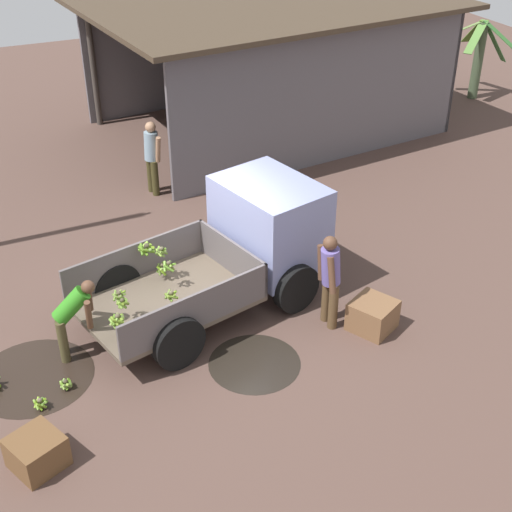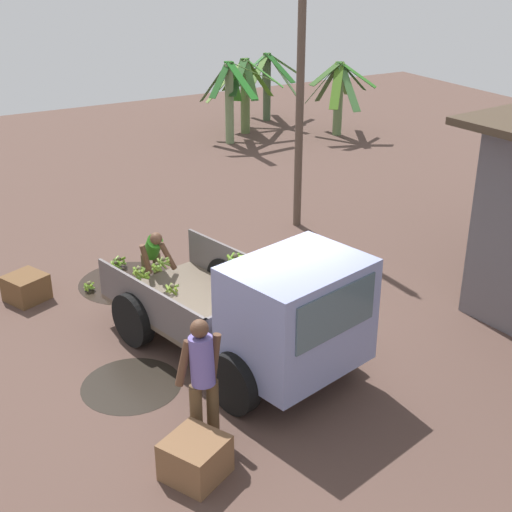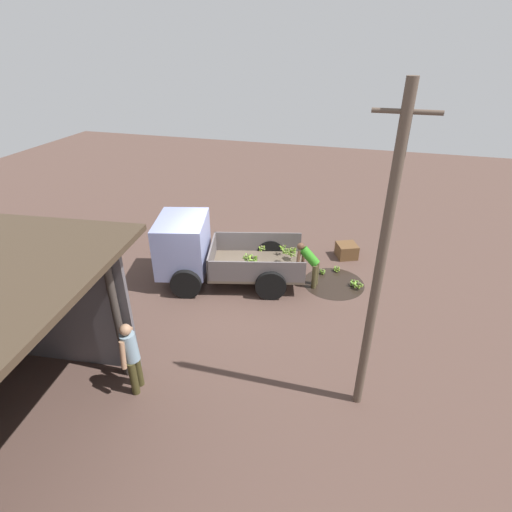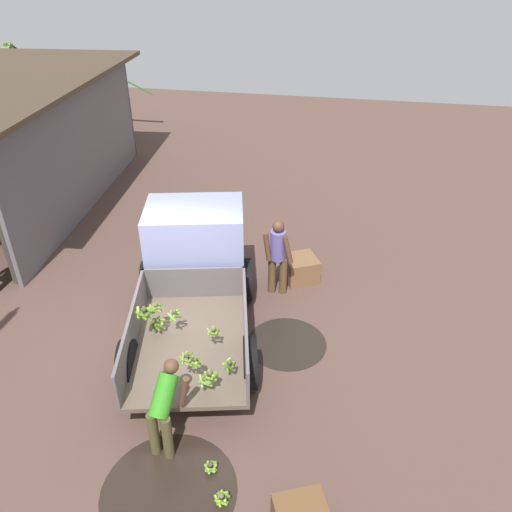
% 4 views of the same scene
% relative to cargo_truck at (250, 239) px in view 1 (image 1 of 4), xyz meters
% --- Properties ---
extents(ground, '(36.00, 36.00, 0.00)m').
position_rel_cargo_truck_xyz_m(ground, '(-0.84, 0.13, -1.03)').
color(ground, brown).
extents(mud_patch_0, '(1.45, 1.45, 0.01)m').
position_rel_cargo_truck_xyz_m(mud_patch_0, '(-0.78, -1.92, -1.03)').
color(mud_patch_0, black).
rests_on(mud_patch_0, ground).
extents(mud_patch_1, '(1.82, 1.82, 0.01)m').
position_rel_cargo_truck_xyz_m(mud_patch_1, '(-3.97, -0.82, -1.03)').
color(mud_patch_1, black).
rests_on(mud_patch_1, ground).
extents(cargo_truck, '(4.55, 2.90, 1.97)m').
position_rel_cargo_truck_xyz_m(cargo_truck, '(0.00, 0.00, 0.00)').
color(cargo_truck, brown).
rests_on(cargo_truck, ground).
extents(warehouse_shed, '(9.54, 7.26, 3.35)m').
position_rel_cargo_truck_xyz_m(warehouse_shed, '(4.03, 7.04, 1.40)').
color(warehouse_shed, '#5E595E').
rests_on(warehouse_shed, ground).
extents(banana_palm_3, '(2.69, 2.07, 3.32)m').
position_rel_cargo_truck_xyz_m(banana_palm_3, '(9.15, 9.66, 0.72)').
color(banana_palm_3, '#4E5D33').
rests_on(banana_palm_3, ground).
extents(banana_palm_4, '(2.01, 2.58, 2.29)m').
position_rel_cargo_truck_xyz_m(banana_palm_4, '(10.26, 6.59, 0.19)').
color(banana_palm_4, '#4A593C').
rests_on(banana_palm_4, ground).
extents(person_foreground_visitor, '(0.36, 0.63, 1.70)m').
position_rel_cargo_truck_xyz_m(person_foreground_visitor, '(0.75, -1.48, -0.09)').
color(person_foreground_visitor, brown).
rests_on(person_foreground_visitor, ground).
extents(person_worker_loading, '(0.71, 0.63, 1.33)m').
position_rel_cargo_truck_xyz_m(person_worker_loading, '(-3.23, -0.56, -0.26)').
color(person_worker_loading, '#4C4327').
rests_on(person_worker_loading, ground).
extents(person_bystander_near_shed, '(0.37, 0.62, 1.68)m').
position_rel_cargo_truck_xyz_m(person_bystander_near_shed, '(-0.41, 4.40, -0.10)').
color(person_bystander_near_shed, '#3E381C').
rests_on(person_bystander_near_shed, ground).
extents(banana_bunch_on_ground_0, '(0.22, 0.22, 0.18)m').
position_rel_cargo_truck_xyz_m(banana_bunch_on_ground_0, '(-3.98, -1.55, -0.93)').
color(banana_bunch_on_ground_0, brown).
rests_on(banana_bunch_on_ground_0, ground).
extents(banana_bunch_on_ground_3, '(0.20, 0.20, 0.17)m').
position_rel_cargo_truck_xyz_m(banana_bunch_on_ground_3, '(-3.56, -1.28, -0.94)').
color(banana_bunch_on_ground_3, '#453E2D').
rests_on(banana_bunch_on_ground_3, ground).
extents(wooden_crate_0, '(0.83, 0.83, 0.47)m').
position_rel_cargo_truck_xyz_m(wooden_crate_0, '(-4.19, -2.61, -0.80)').
color(wooden_crate_0, brown).
rests_on(wooden_crate_0, ground).
extents(wooden_crate_1, '(0.90, 0.90, 0.51)m').
position_rel_cargo_truck_xyz_m(wooden_crate_1, '(1.37, -1.89, -0.78)').
color(wooden_crate_1, brown).
rests_on(wooden_crate_1, ground).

